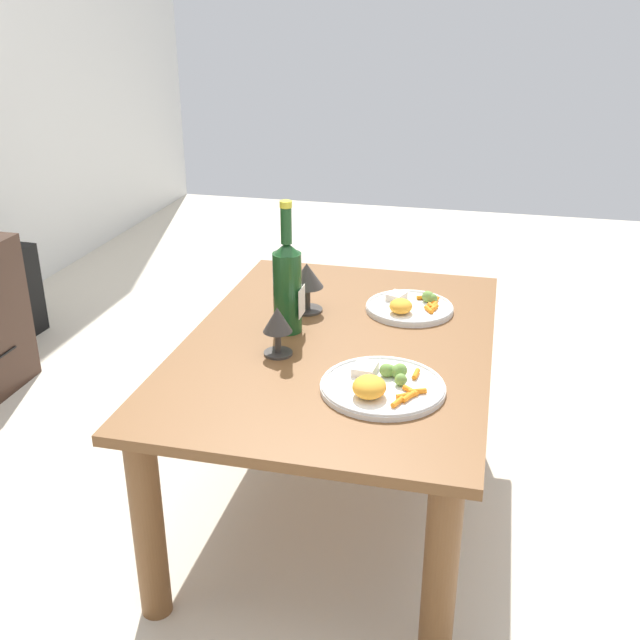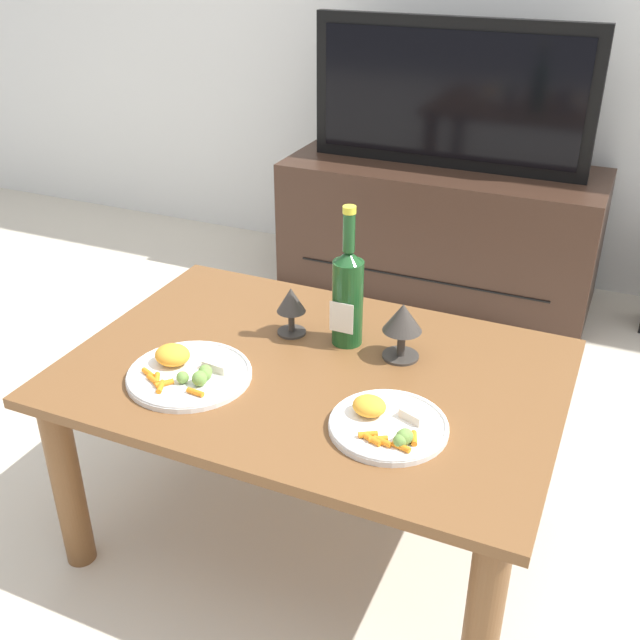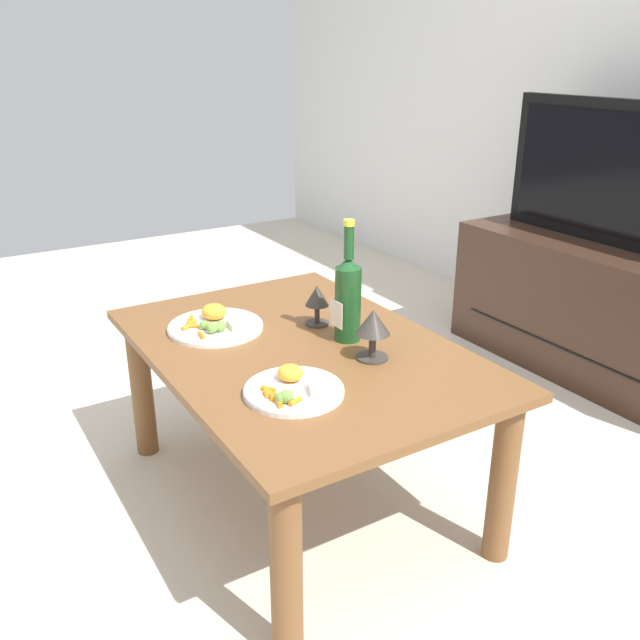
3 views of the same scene
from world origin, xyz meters
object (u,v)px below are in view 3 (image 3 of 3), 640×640
object	(u,v)px
tv_stand	(604,310)
dinner_plate_left	(215,325)
wine_bottle	(348,295)
goblet_left	(317,298)
dining_table	(300,375)
tv_screen	(626,176)
goblet_right	(373,325)
dinner_plate_right	(293,389)

from	to	relation	value
tv_stand	dinner_plate_left	xyz separation A→B (m)	(-0.12, -1.64, 0.24)
wine_bottle	goblet_left	world-z (taller)	wine_bottle
dining_table	tv_screen	bearing A→B (deg)	94.30
tv_stand	goblet_left	size ratio (longest dim) A/B	10.15
goblet_right	dinner_plate_right	distance (m)	0.29
tv_screen	wine_bottle	size ratio (longest dim) A/B	3.13
dining_table	tv_stand	distance (m)	1.50
tv_stand	dinner_plate_left	size ratio (longest dim) A/B	4.49
goblet_right	dinner_plate_left	world-z (taller)	goblet_right
wine_bottle	dinner_plate_right	distance (m)	0.37
dinner_plate_left	goblet_left	bearing A→B (deg)	65.85
tv_screen	goblet_right	distance (m)	1.41
dining_table	dinner_plate_left	size ratio (longest dim) A/B	3.99
tv_screen	goblet_right	world-z (taller)	tv_screen
tv_screen	dinner_plate_right	bearing A→B (deg)	-78.16
tv_stand	dinner_plate_right	xyz separation A→B (m)	(0.34, -1.64, 0.24)
tv_screen	dinner_plate_right	world-z (taller)	tv_screen
goblet_right	dinner_plate_right	world-z (taller)	goblet_right
dining_table	dinner_plate_left	bearing A→B (deg)	-147.95
tv_screen	goblet_left	xyz separation A→B (m)	(-0.00, -1.37, -0.24)
tv_screen	wine_bottle	xyz separation A→B (m)	(0.14, -1.35, -0.19)
dinner_plate_right	wine_bottle	bearing A→B (deg)	125.33
goblet_left	goblet_right	xyz separation A→B (m)	(0.28, 0.00, 0.01)
goblet_right	dining_table	bearing A→B (deg)	-143.16
tv_screen	dinner_plate_right	size ratio (longest dim) A/B	4.46
tv_screen	dinner_plate_left	distance (m)	1.67
goblet_left	tv_screen	bearing A→B (deg)	89.92
tv_screen	dinner_plate_left	world-z (taller)	tv_screen
dining_table	dinner_plate_right	bearing A→B (deg)	-32.97
goblet_right	goblet_left	bearing A→B (deg)	180.00
goblet_left	dinner_plate_left	distance (m)	0.31
tv_screen	tv_stand	bearing A→B (deg)	90.00
dining_table	wine_bottle	distance (m)	0.26
goblet_left	dinner_plate_left	world-z (taller)	goblet_left
tv_stand	dinner_plate_left	world-z (taller)	dinner_plate_left
dinner_plate_left	goblet_right	bearing A→B (deg)	34.10
dinner_plate_left	tv_stand	bearing A→B (deg)	85.67
tv_stand	tv_screen	distance (m)	0.54
tv_stand	goblet_left	world-z (taller)	goblet_left
tv_stand	wine_bottle	size ratio (longest dim) A/B	3.63
tv_stand	goblet_right	size ratio (longest dim) A/B	9.03
tv_stand	goblet_left	distance (m)	1.40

